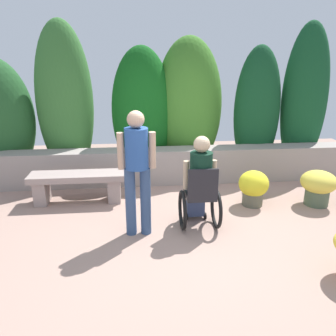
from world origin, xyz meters
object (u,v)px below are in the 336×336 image
flower_pot_terracotta_by_wall (253,187)px  person_standing_companion (137,166)px  person_in_wheelchair (200,186)px  flower_pot_red_accent (318,186)px  stone_bench (78,183)px

flower_pot_terracotta_by_wall → person_standing_companion: bearing=-157.9°
person_in_wheelchair → person_standing_companion: 0.93m
flower_pot_terracotta_by_wall → flower_pot_red_accent: bearing=-4.9°
person_standing_companion → flower_pot_terracotta_by_wall: (1.86, 0.76, -0.66)m
person_in_wheelchair → flower_pot_terracotta_by_wall: (1.01, 0.64, -0.31)m
stone_bench → flower_pot_red_accent: 3.92m
stone_bench → person_standing_companion: (0.97, -1.18, 0.64)m
person_standing_companion → flower_pot_red_accent: bearing=14.2°
person_standing_companion → flower_pot_red_accent: (2.91, 0.67, -0.64)m
stone_bench → flower_pot_red_accent: bearing=-10.7°
flower_pot_terracotta_by_wall → stone_bench: bearing=171.4°
person_in_wheelchair → person_standing_companion: size_ratio=0.79×
stone_bench → flower_pot_terracotta_by_wall: 2.87m
person_in_wheelchair → person_standing_companion: bearing=176.7°
person_standing_companion → flower_pot_terracotta_by_wall: 2.12m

